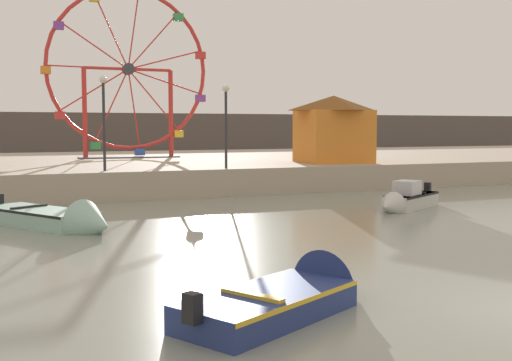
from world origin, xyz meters
TOP-DOWN VIEW (x-y plane):
  - quay_promenade at (0.00, 30.51)m, footprint 110.00×23.27m
  - distant_town_skyline at (0.00, 51.56)m, footprint 140.00×3.00m
  - motorboat_seafoam at (-6.79, 12.58)m, footprint 4.02×5.44m
  - motorboat_pale_grey at (5.79, 12.18)m, footprint 3.91×2.84m
  - motorboat_navy_blue at (-3.95, 1.95)m, footprint 4.27×3.10m
  - ferris_wheel_red_frame at (-0.71, 31.25)m, footprint 9.97×1.20m
  - carnival_booth_orange_canopy at (8.19, 21.84)m, footprint 4.02×3.93m
  - promenade_lamp_near at (1.32, 19.68)m, footprint 0.32×0.32m
  - promenade_lamp_far at (-4.11, 20.07)m, footprint 0.32×0.32m

SIDE VIEW (x-z plane):
  - motorboat_navy_blue at x=-3.95m, z-range -0.42..0.92m
  - motorboat_seafoam at x=-6.79m, z-range -0.43..1.00m
  - motorboat_pale_grey at x=5.79m, z-range -0.28..1.01m
  - quay_promenade at x=0.00m, z-range 0.00..1.24m
  - distant_town_skyline at x=0.00m, z-range 0.00..4.40m
  - carnival_booth_orange_canopy at x=8.19m, z-range 1.30..4.84m
  - promenade_lamp_near at x=1.32m, z-range 1.83..5.62m
  - promenade_lamp_far at x=-4.11m, z-range 1.85..5.91m
  - ferris_wheel_red_frame at x=-0.71m, z-range 1.26..11.55m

